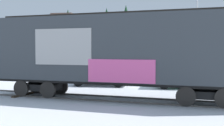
{
  "coord_description": "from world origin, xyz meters",
  "views": [
    {
      "loc": [
        2.4,
        -14.68,
        2.62
      ],
      "look_at": [
        -2.3,
        2.48,
        1.81
      ],
      "focal_mm": 46.61,
      "sensor_mm": 36.0,
      "label": 1
    }
  ],
  "objects": [
    {
      "name": "ground_plane",
      "position": [
        0.0,
        0.0,
        0.0
      ],
      "size": [
        260.0,
        260.0,
        0.0
      ],
      "primitive_type": "plane",
      "color": "silver"
    },
    {
      "name": "track",
      "position": [
        -1.67,
        0.01,
        0.04
      ],
      "size": [
        60.0,
        4.63,
        0.08
      ],
      "color": "#4C4742",
      "rests_on": "ground_plane"
    },
    {
      "name": "freight_car",
      "position": [
        -1.42,
        -0.0,
        2.61
      ],
      "size": [
        14.3,
        3.54,
        4.58
      ],
      "color": "#33383D",
      "rests_on": "ground_plane"
    },
    {
      "name": "flagpole",
      "position": [
        2.99,
        10.88,
        5.86
      ],
      "size": [
        0.93,
        1.44,
        8.93
      ],
      "color": "silver",
      "rests_on": "ground_plane"
    },
    {
      "name": "hillside",
      "position": [
        -0.12,
        72.72,
        4.72
      ],
      "size": [
        121.3,
        41.99,
        14.09
      ],
      "color": "gray",
      "rests_on": "ground_plane"
    },
    {
      "name": "parked_car_silver",
      "position": [
        -4.03,
        5.48,
        0.87
      ],
      "size": [
        4.35,
        2.18,
        1.71
      ],
      "color": "#B7BABF",
      "rests_on": "ground_plane"
    },
    {
      "name": "parked_car_green",
      "position": [
        1.97,
        5.56,
        0.86
      ],
      "size": [
        4.13,
        2.03,
        1.69
      ],
      "color": "#1E5933",
      "rests_on": "ground_plane"
    }
  ]
}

